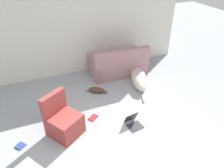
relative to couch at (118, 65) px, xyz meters
The scene contains 9 objects.
ground_plane 3.09m from the couch, 112.89° to the right, with size 20.00×20.00×0.00m, color #999EA3.
wall_back 1.72m from the couch, 153.13° to the left, with size 6.78×0.06×2.76m.
couch is the anchor object (origin of this frame).
dog 0.76m from the couch, 63.42° to the right, with size 0.80×1.70×0.34m.
cat 1.20m from the couch, 141.97° to the right, with size 0.54×0.38×0.15m.
laptop_open 2.26m from the couch, 105.50° to the right, with size 0.36×0.39×0.25m.
book_red 2.14m from the couch, 128.95° to the right, with size 0.26×0.25×0.02m.
book_blue 3.49m from the couch, 146.84° to the right, with size 0.23×0.23×0.02m.
side_chair 2.74m from the couch, 137.69° to the right, with size 0.82×0.83×0.90m.
Camera 1 is at (-1.17, -2.45, 3.33)m, focal length 35.00 mm.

